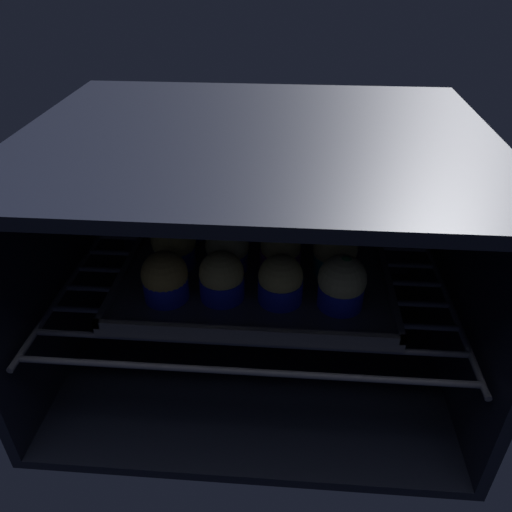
% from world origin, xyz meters
% --- Properties ---
extents(oven_cavity, '(0.59, 0.47, 0.37)m').
position_xyz_m(oven_cavity, '(0.00, 0.26, 0.17)').
color(oven_cavity, black).
rests_on(oven_cavity, ground).
extents(oven_rack, '(0.55, 0.42, 0.01)m').
position_xyz_m(oven_rack, '(0.00, 0.22, 0.14)').
color(oven_rack, '#444756').
rests_on(oven_rack, oven_cavity).
extents(baking_tray, '(0.38, 0.30, 0.02)m').
position_xyz_m(baking_tray, '(0.00, 0.22, 0.15)').
color(baking_tray, '#4C4C51').
rests_on(baking_tray, oven_rack).
extents(muffin_row0_col0, '(0.06, 0.06, 0.07)m').
position_xyz_m(muffin_row0_col0, '(-0.11, 0.14, 0.18)').
color(muffin_row0_col0, '#1928B7').
rests_on(muffin_row0_col0, baking_tray).
extents(muffin_row0_col1, '(0.06, 0.06, 0.07)m').
position_xyz_m(muffin_row0_col1, '(-0.04, 0.15, 0.18)').
color(muffin_row0_col1, '#1928B7').
rests_on(muffin_row0_col1, baking_tray).
extents(muffin_row0_col2, '(0.06, 0.06, 0.07)m').
position_xyz_m(muffin_row0_col2, '(0.04, 0.15, 0.18)').
color(muffin_row0_col2, '#1928B7').
rests_on(muffin_row0_col2, baking_tray).
extents(muffin_row0_col3, '(0.06, 0.06, 0.07)m').
position_xyz_m(muffin_row0_col3, '(0.12, 0.14, 0.19)').
color(muffin_row0_col3, '#1928B7').
rests_on(muffin_row0_col3, baking_tray).
extents(muffin_row1_col0, '(0.07, 0.07, 0.08)m').
position_xyz_m(muffin_row1_col0, '(-0.12, 0.22, 0.19)').
color(muffin_row1_col0, '#1928B7').
rests_on(muffin_row1_col0, baking_tray).
extents(muffin_row1_col1, '(0.06, 0.06, 0.07)m').
position_xyz_m(muffin_row1_col1, '(-0.04, 0.22, 0.18)').
color(muffin_row1_col1, '#1928B7').
rests_on(muffin_row1_col1, baking_tray).
extents(muffin_row1_col2, '(0.06, 0.06, 0.07)m').
position_xyz_m(muffin_row1_col2, '(0.04, 0.22, 0.18)').
color(muffin_row1_col2, '#7A238C').
rests_on(muffin_row1_col2, baking_tray).
extents(muffin_row1_col3, '(0.06, 0.06, 0.07)m').
position_xyz_m(muffin_row1_col3, '(0.11, 0.22, 0.18)').
color(muffin_row1_col3, '#0C8C84').
rests_on(muffin_row1_col3, baking_tray).
extents(muffin_row2_col0, '(0.06, 0.06, 0.07)m').
position_xyz_m(muffin_row2_col0, '(-0.12, 0.30, 0.18)').
color(muffin_row2_col0, '#1928B7').
rests_on(muffin_row2_col0, baking_tray).
extents(muffin_row2_col1, '(0.06, 0.06, 0.07)m').
position_xyz_m(muffin_row2_col1, '(-0.04, 0.30, 0.18)').
color(muffin_row2_col1, '#1928B7').
rests_on(muffin_row2_col1, baking_tray).
extents(muffin_row2_col2, '(0.06, 0.06, 0.07)m').
position_xyz_m(muffin_row2_col2, '(0.04, 0.30, 0.18)').
color(muffin_row2_col2, '#1928B7').
rests_on(muffin_row2_col2, baking_tray).
extents(muffin_row2_col3, '(0.06, 0.06, 0.08)m').
position_xyz_m(muffin_row2_col3, '(0.12, 0.30, 0.19)').
color(muffin_row2_col3, '#1928B7').
rests_on(muffin_row2_col3, baking_tray).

